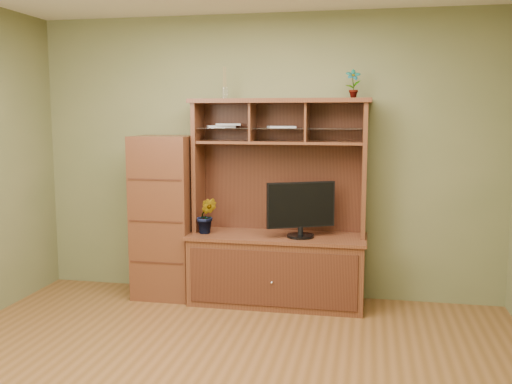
# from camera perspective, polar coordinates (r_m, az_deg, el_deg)

# --- Properties ---
(room) EXTENTS (4.54, 4.04, 2.74)m
(room) POSITION_cam_1_polar(r_m,az_deg,el_deg) (3.57, -4.86, 1.22)
(room) COLOR brown
(room) RESTS_ON ground
(media_hutch) EXTENTS (1.66, 0.61, 1.90)m
(media_hutch) POSITION_cam_1_polar(r_m,az_deg,el_deg) (5.34, 2.17, -5.60)
(media_hutch) COLOR #482414
(media_hutch) RESTS_ON room
(monitor) EXTENTS (0.59, 0.33, 0.51)m
(monitor) POSITION_cam_1_polar(r_m,az_deg,el_deg) (5.16, 4.50, -1.63)
(monitor) COLOR black
(monitor) RESTS_ON media_hutch
(orchid_plant) EXTENTS (0.21, 0.18, 0.34)m
(orchid_plant) POSITION_cam_1_polar(r_m,az_deg,el_deg) (5.35, -4.96, -2.37)
(orchid_plant) COLOR #2E6121
(orchid_plant) RESTS_ON media_hutch
(top_plant) EXTENTS (0.15, 0.11, 0.26)m
(top_plant) POSITION_cam_1_polar(r_m,az_deg,el_deg) (5.22, 9.69, 10.65)
(top_plant) COLOR #2F6021
(top_plant) RESTS_ON media_hutch
(reed_diffuser) EXTENTS (0.06, 0.06, 0.29)m
(reed_diffuser) POSITION_cam_1_polar(r_m,az_deg,el_deg) (5.39, -3.15, 10.50)
(reed_diffuser) COLOR silver
(reed_diffuser) RESTS_ON media_hutch
(magazines) EXTENTS (0.87, 0.27, 0.04)m
(magazines) POSITION_cam_1_polar(r_m,az_deg,el_deg) (5.34, -1.36, 6.61)
(magazines) COLOR silver
(magazines) RESTS_ON media_hutch
(side_cabinet) EXTENTS (0.56, 0.51, 1.56)m
(side_cabinet) POSITION_cam_1_polar(r_m,az_deg,el_deg) (5.57, -9.07, -2.45)
(side_cabinet) COLOR #482414
(side_cabinet) RESTS_ON room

